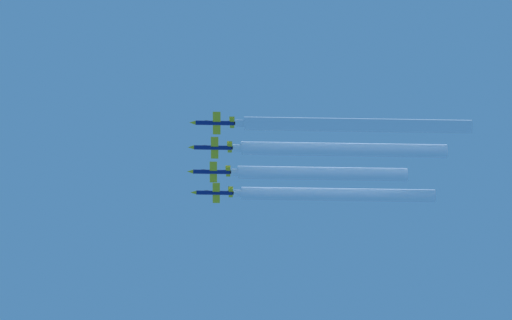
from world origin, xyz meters
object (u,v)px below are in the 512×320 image
Objects in this scene: jet_far_left at (214,123)px; jet_center at (210,172)px; jet_inner_right at (213,193)px; jet_inner_left at (212,147)px.

jet_center is (17.57, 0.85, 0.01)m from jet_far_left.
jet_inner_right reaches higher than jet_far_left.
jet_center is (9.05, 0.35, 0.15)m from jet_inner_left.
jet_far_left reaches higher than jet_inner_left.
jet_inner_left is 1.00× the size of jet_center.
jet_inner_left is 1.00× the size of jet_inner_right.
jet_inner_left is 9.06m from jet_center.
jet_inner_right reaches higher than jet_center.
jet_inner_left is 17.14m from jet_inner_right.
jet_far_left is at bearing -177.23° from jet_center.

